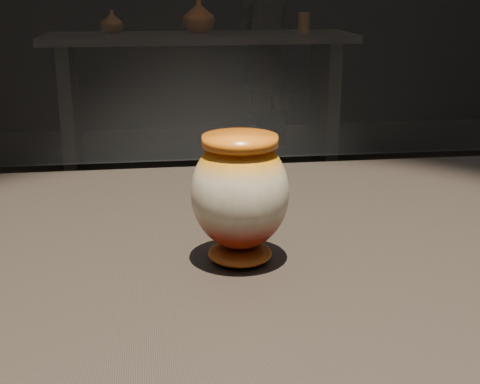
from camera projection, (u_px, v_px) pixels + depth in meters
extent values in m
cube|color=black|center=(177.00, 271.00, 0.83)|extent=(2.00, 0.80, 0.05)
ellipsoid|color=maroon|center=(240.00, 253.00, 0.79)|extent=(0.08, 0.08, 0.02)
ellipsoid|color=beige|center=(240.00, 193.00, 0.77)|extent=(0.12, 0.12, 0.13)
cylinder|color=orange|center=(240.00, 141.00, 0.75)|extent=(0.09, 0.09, 0.01)
cube|color=black|center=(199.00, 38.00, 4.32)|extent=(2.00, 0.60, 0.05)
cube|color=black|center=(70.00, 110.00, 4.34)|extent=(0.08, 0.50, 0.85)
cube|color=black|center=(324.00, 103.00, 4.57)|extent=(0.08, 0.50, 0.85)
imported|color=brown|center=(112.00, 22.00, 4.27)|extent=(0.19, 0.19, 0.15)
imported|color=maroon|center=(199.00, 16.00, 4.33)|extent=(0.24, 0.24, 0.21)
cylinder|color=brown|center=(304.00, 23.00, 4.34)|extent=(0.07, 0.07, 0.13)
imported|color=black|center=(267.00, 39.00, 4.91)|extent=(0.70, 0.69, 1.63)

